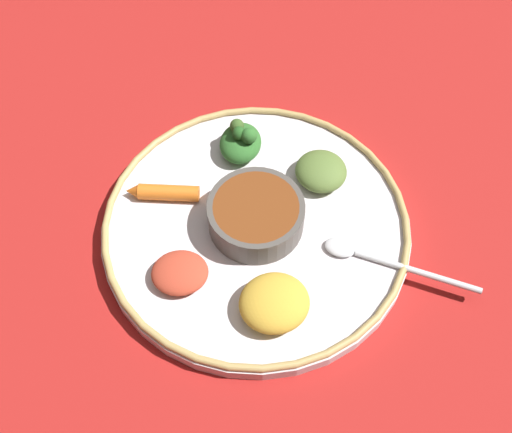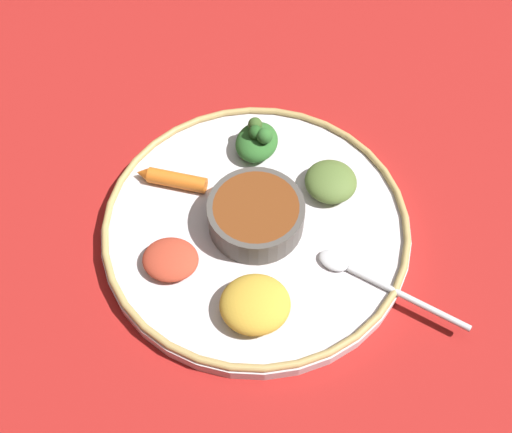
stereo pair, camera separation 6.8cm
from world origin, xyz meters
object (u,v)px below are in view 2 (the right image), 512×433
(center_bowl, at_px, (256,214))
(carrot_near_spoon, at_px, (172,179))
(greens_pile, at_px, (257,140))
(spoon, at_px, (368,278))

(center_bowl, height_order, carrot_near_spoon, center_bowl)
(center_bowl, xyz_separation_m, greens_pile, (-0.03, -0.10, -0.00))
(center_bowl, distance_m, greens_pile, 0.11)
(greens_pile, relative_size, carrot_near_spoon, 0.94)
(center_bowl, relative_size, carrot_near_spoon, 1.29)
(greens_pile, bearing_deg, carrot_near_spoon, 13.06)
(center_bowl, height_order, spoon, center_bowl)
(spoon, bearing_deg, center_bowl, -44.57)
(carrot_near_spoon, bearing_deg, center_bowl, 136.37)
(carrot_near_spoon, bearing_deg, spoon, 135.85)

